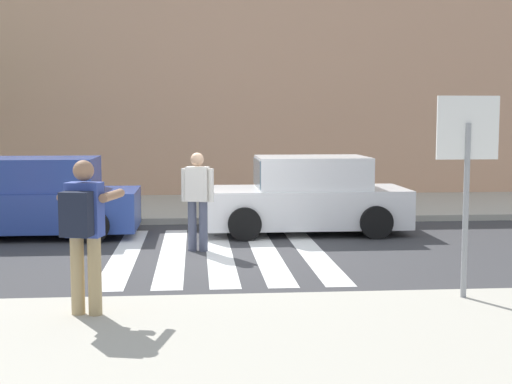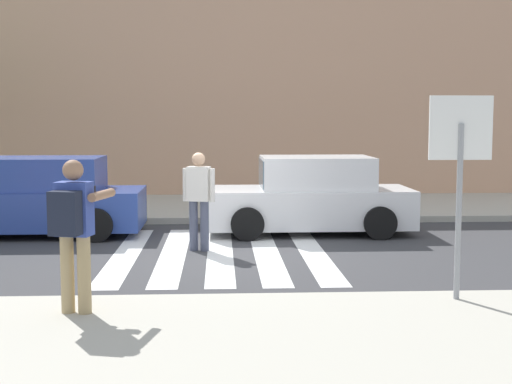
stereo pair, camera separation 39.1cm
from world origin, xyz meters
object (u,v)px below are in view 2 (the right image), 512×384
object	(u,v)px
stop_sign	(460,152)
parked_car_white	(311,197)
parked_car_blue	(40,199)
photographer_with_backpack	(73,223)
pedestrian_crossing	(199,196)

from	to	relation	value
stop_sign	parked_car_white	xyz separation A→B (m)	(-1.02, 5.89, -1.19)
parked_car_blue	stop_sign	bearing A→B (deg)	-42.57
parked_car_blue	photographer_with_backpack	bearing A→B (deg)	-73.03
stop_sign	parked_car_blue	size ratio (longest dim) A/B	0.60
pedestrian_crossing	parked_car_white	size ratio (longest dim) A/B	0.42
photographer_with_backpack	pedestrian_crossing	bearing A→B (deg)	74.34
photographer_with_backpack	parked_car_blue	distance (m)	6.62
photographer_with_backpack	parked_car_white	bearing A→B (deg)	61.31
pedestrian_crossing	parked_car_white	world-z (taller)	pedestrian_crossing
stop_sign	pedestrian_crossing	xyz separation A→B (m)	(-3.22, 4.05, -0.94)
stop_sign	parked_car_white	bearing A→B (deg)	99.84
photographer_with_backpack	pedestrian_crossing	world-z (taller)	photographer_with_backpack
pedestrian_crossing	stop_sign	bearing A→B (deg)	-51.51
pedestrian_crossing	parked_car_white	bearing A→B (deg)	39.82
photographer_with_backpack	pedestrian_crossing	distance (m)	4.66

